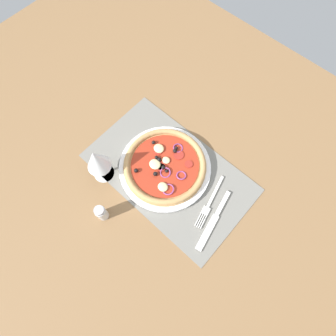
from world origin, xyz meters
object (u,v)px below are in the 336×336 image
fork (209,204)px  pepper_shaker (101,213)px  plate (165,167)px  pizza (165,165)px  wine_glass (97,160)px  knife (213,220)px

fork → pepper_shaker: size_ratio=2.66×
plate → pizza: (0.01, 0.02, 1.77)cm
fork → wine_glass: bearing=-79.1°
pizza → pepper_shaker: pepper_shaker is taller
pepper_shaker → plate: bearing=-98.4°
pizza → knife: size_ratio=1.30×
pepper_shaker → fork: bearing=-131.9°
wine_glass → pepper_shaker: wine_glass is taller
pizza → wine_glass: (13.25, 14.10, 7.22)cm
fork → pepper_shaker: 31.85cm
pizza → wine_glass: wine_glass is taller
knife → wine_glass: (35.14, 11.26, 9.41)cm
plate → fork: (-17.76, -0.15, -0.46)cm
fork → pepper_shaker: pepper_shaker is taller
knife → wine_glass: bearing=-83.7°
plate → wine_glass: 21.36cm
pizza → plate: bearing=-122.8°
plate → wine_glass: size_ratio=1.95×
plate → wine_glass: (13.26, 14.13, 8.98)cm
pizza → fork: 17.91cm
knife → pepper_shaker: size_ratio=2.97×
knife → pepper_shaker: pepper_shaker is taller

